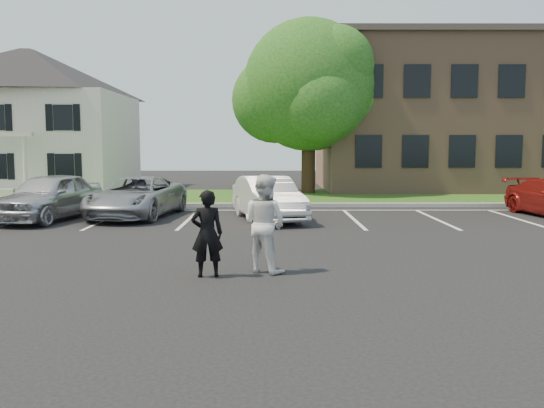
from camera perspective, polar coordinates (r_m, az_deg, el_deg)
The scene contains 12 objects.
ground_plane at distance 11.63m, azimuth 0.02°, elevation -6.65°, with size 90.00×90.00×0.00m, color black.
curb at distance 23.48m, azimuth -0.08°, elevation -0.09°, with size 40.00×0.30×0.15m, color gray.
grass_strip at distance 27.47m, azimuth -0.10°, elevation 0.71°, with size 44.00×8.00×0.08m, color #1F5117.
stall_lines at distance 20.51m, azimuth 3.85°, elevation -1.17°, with size 34.00×5.36×0.01m.
house at distance 33.93m, azimuth -22.85°, elevation 7.64°, with size 10.30×9.22×7.60m.
office_building at distance 36.22m, azimuth 22.87°, elevation 8.02°, with size 22.40×10.40×8.30m.
tree at distance 29.64m, azimuth 3.83°, elevation 11.35°, with size 7.80×7.20×8.80m.
man_black_suit at distance 11.05m, azimuth -6.45°, elevation -2.92°, with size 0.61×0.40×1.68m, color black.
man_white_shirt at distance 11.40m, azimuth -0.76°, elevation -1.94°, with size 0.95×0.74×1.95m, color silver.
car_silver_west at distance 20.68m, azimuth -21.21°, elevation 0.71°, with size 1.89×4.69×1.60m, color #B1B1B5.
car_silver_minivan at distance 20.65m, azimuth -13.26°, elevation 0.69°, with size 2.34×5.08×1.41m, color #9A9DA2.
car_white_sedan at distance 19.28m, azimuth -0.39°, elevation 0.56°, with size 1.55×4.45×1.46m, color silver.
Camera 1 is at (-0.04, -11.35, 2.53)m, focal length 38.00 mm.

